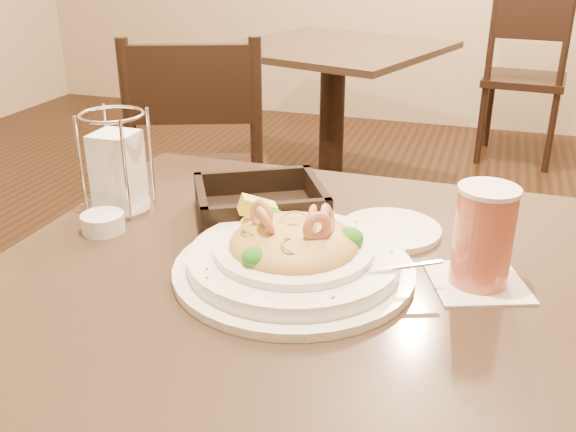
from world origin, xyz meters
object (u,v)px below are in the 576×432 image
(background_table, at_px, (333,93))
(butter_ramekin, at_px, (103,223))
(main_table, at_px, (284,386))
(napkin_caddy, at_px, (118,169))
(drink_glass, at_px, (483,237))
(dining_chair_far, at_px, (525,73))
(bread_basket, at_px, (260,206))
(dining_chair_near, at_px, (201,171))
(side_plate, at_px, (391,230))
(pasta_bowl, at_px, (294,254))

(background_table, bearing_deg, butter_ramekin, -86.64)
(main_table, xyz_separation_m, butter_ramekin, (-0.34, 0.03, 0.24))
(napkin_caddy, relative_size, butter_ramekin, 2.54)
(drink_glass, bearing_deg, dining_chair_far, 87.39)
(drink_glass, height_order, bread_basket, drink_glass)
(main_table, relative_size, dining_chair_near, 0.97)
(drink_glass, distance_m, butter_ramekin, 0.63)
(side_plate, xyz_separation_m, butter_ramekin, (-0.47, -0.15, 0.01))
(dining_chair_far, bearing_deg, dining_chair_near, 68.32)
(dining_chair_far, bearing_deg, bread_basket, 84.34)
(main_table, bearing_deg, pasta_bowl, -26.69)
(dining_chair_near, bearing_deg, pasta_bowl, 102.54)
(background_table, xyz_separation_m, drink_glass, (0.75, -2.07, 0.30))
(dining_chair_near, distance_m, dining_chair_far, 2.20)
(background_table, bearing_deg, bread_basket, -79.55)
(drink_glass, relative_size, butter_ramekin, 2.36)
(main_table, relative_size, pasta_bowl, 2.26)
(bread_basket, bearing_deg, background_table, 100.45)
(dining_chair_near, distance_m, napkin_caddy, 0.86)
(main_table, relative_size, background_table, 0.80)
(bread_basket, relative_size, side_plate, 1.64)
(dining_chair_far, bearing_deg, side_plate, 89.22)
(background_table, distance_m, drink_glass, 2.23)
(pasta_bowl, bearing_deg, main_table, 153.31)
(dining_chair_far, relative_size, napkin_caddy, 5.01)
(main_table, height_order, napkin_caddy, napkin_caddy)
(background_table, xyz_separation_m, dining_chair_near, (-0.12, -1.21, 0.01))
(dining_chair_far, height_order, side_plate, dining_chair_far)
(background_table, distance_m, napkin_caddy, 2.02)
(dining_chair_near, relative_size, side_plate, 5.40)
(dining_chair_near, xyz_separation_m, napkin_caddy, (0.22, -0.78, 0.30))
(drink_glass, bearing_deg, side_plate, 138.57)
(main_table, height_order, pasta_bowl, pasta_bowl)
(bread_basket, xyz_separation_m, side_plate, (0.24, 0.01, -0.02))
(background_table, relative_size, drink_glass, 6.55)
(pasta_bowl, bearing_deg, napkin_caddy, 160.09)
(side_plate, bearing_deg, dining_chair_near, 134.51)
(drink_glass, bearing_deg, pasta_bowl, -168.17)
(butter_ramekin, bearing_deg, pasta_bowl, -6.50)
(drink_glass, bearing_deg, main_table, -170.75)
(dining_chair_far, height_order, butter_ramekin, dining_chair_far)
(main_table, distance_m, napkin_caddy, 0.49)
(napkin_caddy, height_order, side_plate, napkin_caddy)
(drink_glass, relative_size, side_plate, 1.00)
(bread_basket, bearing_deg, drink_glass, -17.85)
(napkin_caddy, height_order, butter_ramekin, napkin_caddy)
(main_table, height_order, bread_basket, bread_basket)
(background_table, bearing_deg, napkin_caddy, -87.15)
(main_table, relative_size, napkin_caddy, 4.85)
(bread_basket, height_order, napkin_caddy, napkin_caddy)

